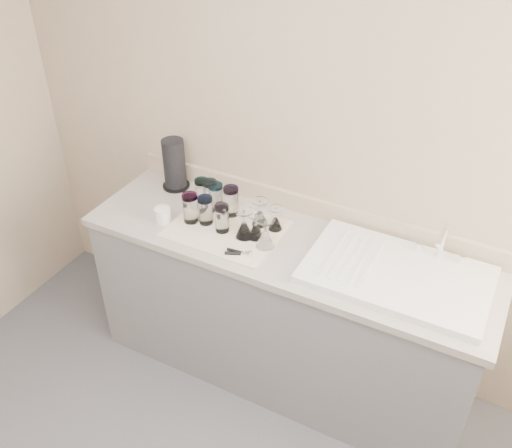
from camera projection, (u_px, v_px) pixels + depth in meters
The scene contains 19 objects.
room_envelope at pixel (103, 289), 1.54m from camera, with size 3.54×3.50×2.52m.
counter_unit at pixel (283, 310), 3.04m from camera, with size 2.06×0.62×0.90m.
sink_unit at pixel (397, 274), 2.56m from camera, with size 0.82×0.50×0.22m.
dish_towel at pixel (226, 229), 2.87m from camera, with size 0.55×0.42×0.01m, color white.
tumbler_teal at pixel (202, 192), 3.01m from camera, with size 0.07×0.07×0.15m.
tumbler_cyan at pixel (216, 197), 2.96m from camera, with size 0.08×0.08×0.15m.
tumbler_purple at pixel (231, 201), 2.93m from camera, with size 0.08×0.08×0.16m.
tumbler_magenta at pixel (190, 208), 2.88m from camera, with size 0.08×0.08×0.16m.
tumbler_blue at pixel (205, 210), 2.87m from camera, with size 0.08×0.08×0.15m.
tumbler_lavender at pixel (222, 218), 2.81m from camera, with size 0.07×0.07×0.15m.
tumbler_extra at pixel (210, 194), 2.99m from camera, with size 0.08×0.08×0.16m.
goblet_back_left at pixel (260, 216), 2.87m from camera, with size 0.08×0.08×0.14m.
goblet_back_right at pixel (275, 222), 2.84m from camera, with size 0.07×0.07×0.13m.
goblet_front_left at pixel (244, 228), 2.78m from camera, with size 0.09×0.09×0.16m.
goblet_front_right at pixel (265, 237), 2.72m from camera, with size 0.09×0.09×0.16m.
goblet_extra at pixel (256, 229), 2.78m from camera, with size 0.08×0.08×0.14m.
can_opener at pixel (239, 253), 2.69m from camera, with size 0.13×0.07×0.02m.
white_mug at pixel (162, 215), 2.91m from camera, with size 0.12×0.10×0.08m.
paper_towel_roll at pixel (174, 165), 3.13m from camera, with size 0.15×0.15×0.29m.
Camera 1 is at (0.90, -0.82, 2.59)m, focal length 40.00 mm.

